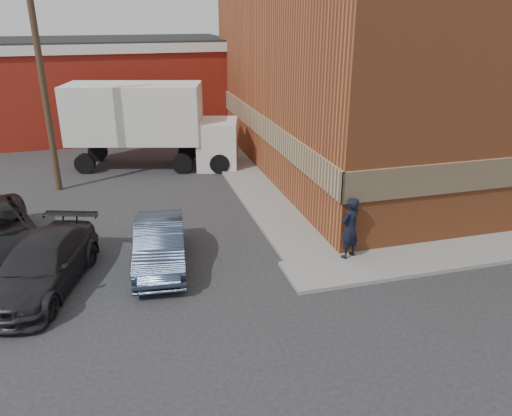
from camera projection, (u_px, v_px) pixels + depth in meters
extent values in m
plane|color=#28282B|center=(294.00, 263.00, 15.27)|extent=(90.00, 90.00, 0.00)
cube|color=#A9542B|center=(402.00, 70.00, 23.75)|extent=(14.00, 18.00, 9.00)
cube|color=tan|center=(260.00, 125.00, 22.83)|extent=(0.08, 18.16, 1.00)
cube|color=gray|center=(242.00, 173.00, 23.45)|extent=(1.80, 18.00, 0.12)
cube|color=maroon|center=(95.00, 91.00, 30.74)|extent=(16.00, 8.00, 5.00)
cube|color=silver|center=(89.00, 44.00, 29.72)|extent=(16.30, 8.30, 0.50)
cube|color=black|center=(89.00, 39.00, 29.61)|extent=(16.00, 8.00, 0.10)
cylinder|color=#4B3925|center=(43.00, 83.00, 19.79)|extent=(0.26, 0.26, 9.00)
imported|color=black|center=(350.00, 228.00, 15.06)|extent=(0.84, 0.73, 1.94)
imported|color=#343F56|center=(160.00, 244.00, 14.92)|extent=(1.87, 4.28, 1.37)
imported|color=#242426|center=(42.00, 265.00, 13.68)|extent=(3.34, 5.18, 1.40)
cube|color=white|center=(134.00, 113.00, 23.58)|extent=(6.67, 4.04, 2.70)
cube|color=#207836|center=(129.00, 128.00, 22.57)|extent=(5.82, 1.60, 0.83)
cube|color=white|center=(221.00, 144.00, 24.16)|extent=(2.41, 2.70, 2.29)
cylinder|color=black|center=(85.00, 164.00, 23.42)|extent=(0.98, 0.55, 0.94)
cylinder|color=black|center=(98.00, 152.00, 25.35)|extent=(0.98, 0.55, 0.94)
cylinder|color=black|center=(182.00, 164.00, 23.44)|extent=(0.98, 0.55, 0.94)
cylinder|color=black|center=(188.00, 152.00, 25.37)|extent=(0.98, 0.55, 0.94)
cylinder|color=black|center=(220.00, 164.00, 23.45)|extent=(0.98, 0.55, 0.94)
cylinder|color=black|center=(222.00, 152.00, 25.38)|extent=(0.98, 0.55, 0.94)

